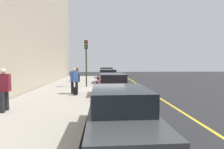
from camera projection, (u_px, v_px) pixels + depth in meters
name	position (u px, v px, depth m)	size (l,w,h in m)	color
ground_plane	(108.00, 92.00, 13.64)	(56.00, 56.00, 0.00)	#28282B
sidewalk	(63.00, 92.00, 13.46)	(28.00, 4.60, 0.15)	#A39E93
lane_stripe_centre	(150.00, 92.00, 13.82)	(28.00, 0.14, 0.01)	gold
parked_car_green	(106.00, 73.00, 24.83)	(4.56, 1.91, 1.51)	black
parked_car_maroon	(108.00, 77.00, 18.50)	(4.58, 1.90, 1.51)	black
parked_car_red	(113.00, 86.00, 11.69)	(4.37, 2.01, 1.51)	black
parked_car_charcoal	(121.00, 115.00, 5.20)	(4.34, 1.96, 1.51)	black
pedestrian_burgundy_coat	(4.00, 89.00, 7.77)	(0.61, 0.52, 1.85)	black
pedestrian_olive_coat	(77.00, 73.00, 19.35)	(0.50, 0.56, 1.70)	black
pedestrian_blue_coat	(74.00, 80.00, 12.18)	(0.55, 0.50, 1.73)	black
traffic_light_pole	(86.00, 55.00, 15.48)	(0.35, 0.26, 3.94)	#2D2D19
rolling_suitcase	(76.00, 91.00, 11.72)	(0.34, 0.22, 0.86)	black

